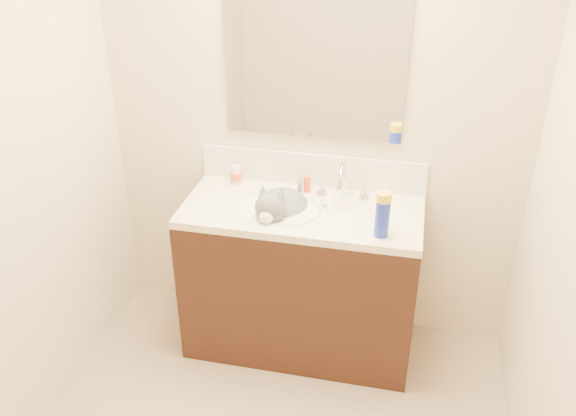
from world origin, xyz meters
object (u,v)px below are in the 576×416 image
at_px(vanity_cabinet, 301,282).
at_px(cat, 280,211).
at_px(faucet, 342,184).
at_px(pill_bottle, 236,175).
at_px(spray_can, 382,218).
at_px(basin, 277,220).
at_px(amber_bottle, 307,184).
at_px(silver_jar, 302,186).

relative_size(vanity_cabinet, cat, 2.80).
distance_m(faucet, cat, 0.34).
bearing_deg(cat, vanity_cabinet, 8.54).
height_order(pill_bottle, spray_can, spray_can).
xyz_separation_m(basin, amber_bottle, (0.11, 0.21, 0.12)).
bearing_deg(silver_jar, amber_bottle, -8.20).
relative_size(basin, pill_bottle, 4.46).
relative_size(faucet, pill_bottle, 2.78).
bearing_deg(pill_bottle, basin, -38.63).
distance_m(basin, spray_can, 0.57).
relative_size(faucet, cat, 0.65).
relative_size(basin, amber_bottle, 4.95).
height_order(silver_jar, amber_bottle, amber_bottle).
bearing_deg(silver_jar, basin, -110.46).
distance_m(basin, pill_bottle, 0.38).
bearing_deg(spray_can, pill_bottle, 155.33).
bearing_deg(spray_can, basin, 164.38).
xyz_separation_m(amber_bottle, spray_can, (0.41, -0.36, 0.05)).
bearing_deg(amber_bottle, silver_jar, 171.80).
xyz_separation_m(vanity_cabinet, cat, (-0.11, -0.00, 0.42)).
bearing_deg(silver_jar, cat, -111.08).
relative_size(cat, pill_bottle, 4.25).
bearing_deg(vanity_cabinet, spray_can, -23.53).
bearing_deg(amber_bottle, pill_bottle, 178.28).
bearing_deg(pill_bottle, vanity_cabinet, -25.81).
bearing_deg(basin, silver_jar, 69.54).
relative_size(amber_bottle, spray_can, 0.50).
bearing_deg(silver_jar, faucet, -12.54).
relative_size(pill_bottle, silver_jar, 1.84).
xyz_separation_m(basin, cat, (0.01, 0.03, 0.04)).
xyz_separation_m(faucet, spray_can, (0.23, -0.31, 0.01)).
relative_size(silver_jar, spray_can, 0.30).
relative_size(basin, spray_can, 2.46).
height_order(amber_bottle, spray_can, spray_can).
height_order(vanity_cabinet, silver_jar, silver_jar).
distance_m(silver_jar, amber_bottle, 0.04).
bearing_deg(basin, pill_bottle, 141.37).
relative_size(vanity_cabinet, amber_bottle, 13.21).
relative_size(faucet, spray_can, 1.53).
distance_m(vanity_cabinet, spray_can, 0.70).
distance_m(faucet, amber_bottle, 0.20).
bearing_deg(vanity_cabinet, faucet, 37.29).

